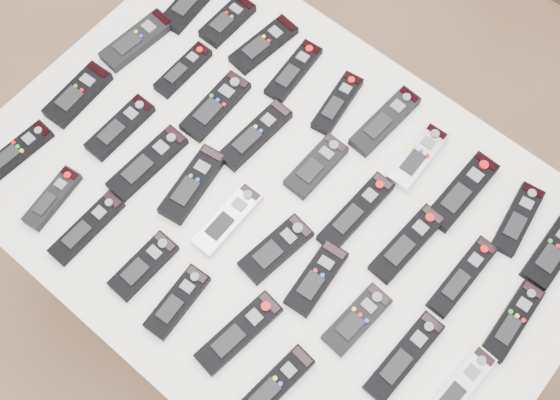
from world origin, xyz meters
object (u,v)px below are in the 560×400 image
Objects in this scene: remote_5 at (385,121)px; remote_20 at (120,127)px; remote_9 at (553,251)px; remote_18 at (513,321)px; remote_11 at (183,70)px; remote_26 at (357,319)px; remote_4 at (337,103)px; remote_21 at (148,163)px; remote_30 at (52,198)px; remote_0 at (193,0)px; remote_17 at (462,277)px; remote_8 at (518,219)px; remote_23 at (228,219)px; remote_34 at (239,333)px; remote_3 at (294,71)px; remote_12 at (216,106)px; table at (280,214)px; remote_22 at (193,184)px; remote_1 at (228,21)px; remote_24 at (276,249)px; remote_15 at (356,212)px; remote_7 at (462,192)px; remote_13 at (255,135)px; remote_14 at (316,166)px; remote_29 at (17,152)px; remote_33 at (177,302)px; remote_31 at (87,228)px; remote_10 at (137,40)px; remote_2 at (264,44)px; remote_19 at (78,94)px; remote_16 at (407,244)px; remote_6 at (418,157)px; remote_27 at (404,357)px; remote_25 at (316,278)px.

remote_20 is at bearing -135.20° from remote_5.
remote_9 is 0.17m from remote_18.
remote_11 reaches higher than remote_26.
remote_26 is (0.33, -0.36, -0.00)m from remote_4.
remote_30 reaches higher than remote_21.
remote_0 reaches higher than remote_17.
remote_0 is 0.89m from remote_8.
remote_23 is 0.91× the size of remote_34.
remote_3 is 0.93× the size of remote_12.
remote_9 is (0.49, 0.27, 0.07)m from table.
remote_22 is at bearing -64.48° from remote_12.
remote_1 reaches higher than remote_9.
remote_24 is (0.44, 0.00, -0.00)m from remote_20.
remote_0 is at bearing 165.89° from remote_15.
remote_7 is at bearing 93.52° from remote_26.
remote_23 is at bearing -62.89° from remote_13.
remote_5 and remote_13 have the same top height.
remote_14 is (0.01, 0.11, 0.07)m from table.
remote_20 is 0.44m from remote_24.
remote_33 is (0.49, -0.02, 0.00)m from remote_29.
remote_31 is at bearing -124.29° from remote_22.
remote_8 is 1.12× the size of remote_30.
remote_10 is at bearing 169.70° from remote_24.
remote_1 is 0.67m from remote_7.
remote_2 is at bearing 42.65° from remote_10.
remote_10 is (-0.51, 0.10, 0.07)m from table.
remote_19 is (-0.13, -0.20, 0.00)m from remote_11.
remote_5 is at bearing 53.34° from remote_21.
remote_16 is 0.79m from remote_19.
remote_3 is (0.10, -0.01, -0.00)m from remote_2.
remote_4 reaches higher than remote_3.
remote_6 and remote_10 have the same top height.
remote_24 and remote_27 have the same top height.
remote_1 is 0.66m from remote_25.
remote_20 and remote_25 have the same top height.
remote_25 is at bearing 0.97° from remote_20.
remote_9 is 0.90× the size of remote_16.
remote_1 is 0.74× the size of remote_7.
remote_25 is (0.35, -0.35, 0.00)m from remote_3.
remote_29 is at bearing -131.29° from remote_5.
remote_17 is at bearing 32.43° from remote_31.
remote_29 is at bearing -109.55° from remote_11.
remote_4 is at bearing 160.76° from remote_18.
remote_2 is 1.17× the size of remote_30.
remote_30 is at bearing -89.52° from remote_11.
remote_14 and remote_30 have the same top height.
remote_2 and remote_21 have the same top height.
remote_20 is at bearing -141.10° from remote_13.
remote_34 is (0.26, -0.35, -0.00)m from remote_13.
remote_15 is (0.14, 0.08, 0.07)m from table.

